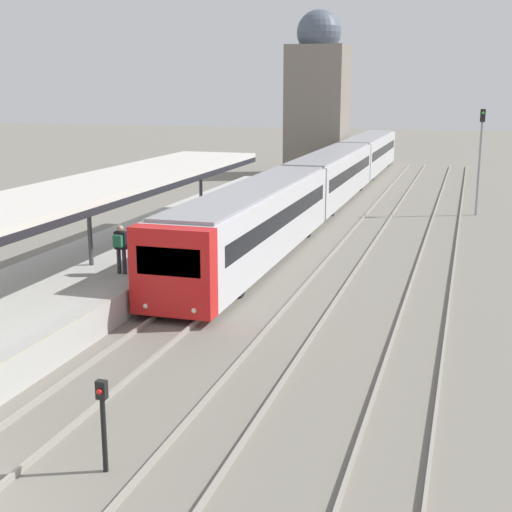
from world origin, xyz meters
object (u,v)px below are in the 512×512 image
(train_near, at_px, (331,175))
(signal_mast_far, at_px, (480,150))
(signal_post_near, at_px, (103,416))
(person_on_platform, at_px, (120,245))

(train_near, xyz_separation_m, signal_mast_far, (8.95, -2.50, 1.94))
(signal_post_near, xyz_separation_m, signal_mast_far, (6.72, 31.23, 2.53))
(person_on_platform, relative_size, signal_mast_far, 0.28)
(train_near, relative_size, signal_mast_far, 8.57)
(person_on_platform, distance_m, signal_mast_far, 24.14)
(signal_post_near, height_order, signal_mast_far, signal_mast_far)
(person_on_platform, bearing_deg, signal_post_near, -64.57)
(train_near, distance_m, signal_post_near, 33.81)
(train_near, xyz_separation_m, signal_post_near, (2.23, -33.73, -0.59))
(signal_post_near, bearing_deg, signal_mast_far, 77.85)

